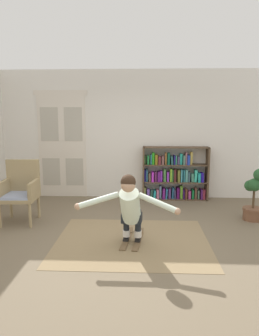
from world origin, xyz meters
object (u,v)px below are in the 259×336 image
(potted_plant, at_px, (254,198))
(wicker_chair, at_px, (20,190))
(bookshelf, at_px, (173,176))
(skis_pair, at_px, (132,239))
(person_skier, at_px, (130,205))

(potted_plant, bearing_deg, wicker_chair, -177.27)
(bookshelf, relative_size, wicker_chair, 1.34)
(skis_pair, bearing_deg, potted_plant, 24.88)
(bookshelf, relative_size, skis_pair, 1.86)
(person_skier, bearing_deg, wicker_chair, 152.79)
(bookshelf, height_order, skis_pair, bookshelf)
(potted_plant, bearing_deg, person_skier, -150.60)
(person_skier, bearing_deg, bookshelf, 71.54)
(wicker_chair, bearing_deg, person_skier, -27.21)
(potted_plant, height_order, skis_pair, potted_plant)
(bookshelf, xyz_separation_m, person_skier, (-0.87, -2.62, 0.10))
(wicker_chair, xyz_separation_m, skis_pair, (2.04, -0.80, -0.56))
(wicker_chair, distance_m, potted_plant, 4.21)
(wicker_chair, bearing_deg, bookshelf, 28.81)
(skis_pair, bearing_deg, bookshelf, 70.47)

